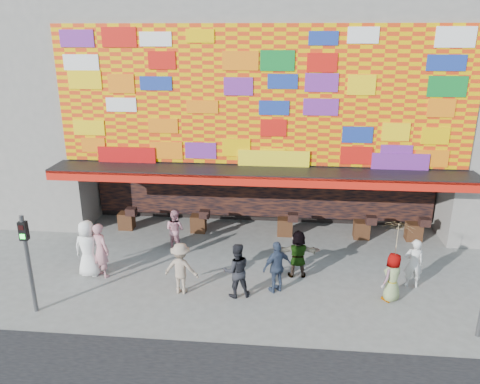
{
  "coord_description": "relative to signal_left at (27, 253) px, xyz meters",
  "views": [
    {
      "loc": [
        0.87,
        -12.67,
        7.76
      ],
      "look_at": [
        -0.55,
        2.0,
        2.66
      ],
      "focal_mm": 35.0,
      "sensor_mm": 36.0,
      "label": 1
    }
  ],
  "objects": [
    {
      "name": "signal_left",
      "position": [
        0.0,
        0.0,
        0.0
      ],
      "size": [
        0.22,
        0.2,
        3.0
      ],
      "color": "#59595B",
      "rests_on": "ground"
    },
    {
      "name": "ground",
      "position": [
        6.2,
        1.5,
        -1.86
      ],
      "size": [
        90.0,
        90.0,
        0.0
      ],
      "primitive_type": "plane",
      "color": "slate",
      "rests_on": "ground"
    },
    {
      "name": "ped_a",
      "position": [
        0.74,
        2.22,
        -0.89
      ],
      "size": [
        0.97,
        0.65,
        1.94
      ],
      "primitive_type": "imported",
      "rotation": [
        0.0,
        0.0,
        3.1
      ],
      "color": "white",
      "rests_on": "ground"
    },
    {
      "name": "ped_e",
      "position": [
        6.97,
        1.78,
        -1.01
      ],
      "size": [
        1.06,
        0.89,
        1.7
      ],
      "primitive_type": "imported",
      "rotation": [
        0.0,
        0.0,
        3.73
      ],
      "color": "#303D55",
      "rests_on": "ground"
    },
    {
      "name": "ped_f",
      "position": [
        7.63,
        2.81,
        -1.05
      ],
      "size": [
        1.55,
        0.62,
        1.63
      ],
      "primitive_type": "imported",
      "rotation": [
        0.0,
        0.0,
        3.23
      ],
      "color": "gray",
      "rests_on": "ground"
    },
    {
      "name": "ped_d",
      "position": [
        4.02,
        1.43,
        -1.03
      ],
      "size": [
        1.13,
        0.73,
        1.66
      ],
      "primitive_type": "imported",
      "rotation": [
        0.0,
        0.0,
        3.03
      ],
      "color": "gray",
      "rests_on": "ground"
    },
    {
      "name": "ped_i",
      "position": [
        3.13,
        4.46,
        -1.08
      ],
      "size": [
        0.94,
        0.86,
        1.55
      ],
      "primitive_type": "imported",
      "rotation": [
        0.0,
        0.0,
        2.69
      ],
      "color": "#C98291",
      "rests_on": "ground"
    },
    {
      "name": "ped_h",
      "position": [
        11.25,
        2.48,
        -1.04
      ],
      "size": [
        0.6,
        0.4,
        1.64
      ],
      "primitive_type": "imported",
      "rotation": [
        0.0,
        0.0,
        3.15
      ],
      "color": "silver",
      "rests_on": "ground"
    },
    {
      "name": "ped_b",
      "position": [
        1.18,
        2.2,
        -0.92
      ],
      "size": [
        0.82,
        0.73,
        1.88
      ],
      "primitive_type": "imported",
      "rotation": [
        0.0,
        0.0,
        2.62
      ],
      "color": "#BC7983",
      "rests_on": "ground"
    },
    {
      "name": "shop_building",
      "position": [
        6.2,
        9.68,
        3.37
      ],
      "size": [
        15.2,
        9.4,
        10.0
      ],
      "color": "gray",
      "rests_on": "ground"
    },
    {
      "name": "parasol",
      "position": [
        10.43,
        1.61,
        0.25
      ],
      "size": [
        1.17,
        1.18,
        1.78
      ],
      "color": "#D6B887",
      "rests_on": "ground"
    },
    {
      "name": "ped_g",
      "position": [
        10.43,
        1.61,
        -1.09
      ],
      "size": [
        0.88,
        0.87,
        1.54
      ],
      "primitive_type": "imported",
      "rotation": [
        0.0,
        0.0,
        3.91
      ],
      "color": "gray",
      "rests_on": "ground"
    },
    {
      "name": "ped_c",
      "position": [
        5.74,
        1.39,
        -0.99
      ],
      "size": [
        0.99,
        0.86,
        1.75
      ],
      "primitive_type": "imported",
      "rotation": [
        0.0,
        0.0,
        3.41
      ],
      "color": "black",
      "rests_on": "ground"
    }
  ]
}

